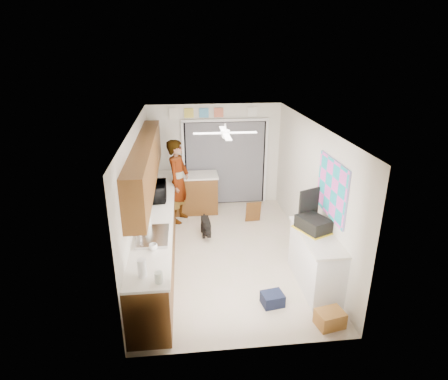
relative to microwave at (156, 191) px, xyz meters
name	(u,v)px	position (x,y,z in m)	size (l,w,h in m)	color
floor	(226,252)	(1.33, -0.58, -1.11)	(5.00, 5.00, 0.00)	beige
ceiling	(227,125)	(1.33, -0.58, 1.39)	(5.00, 5.00, 0.00)	white
wall_back	(215,155)	(1.33, 1.92, 0.14)	(3.20, 3.20, 0.00)	silver
wall_front	(250,268)	(1.33, -3.08, 0.14)	(3.20, 3.20, 0.00)	silver
wall_left	(138,196)	(-0.27, -0.58, 0.14)	(5.00, 5.00, 0.00)	silver
wall_right	(311,189)	(2.93, -0.58, 0.14)	(5.00, 5.00, 0.00)	silver
left_base_cabinets	(158,235)	(0.03, -0.58, -0.66)	(0.60, 4.80, 0.90)	brown
left_countertop	(157,212)	(0.04, -0.58, -0.19)	(0.62, 4.80, 0.04)	white
upper_cabinets	(146,163)	(-0.11, -0.38, 0.69)	(0.32, 4.00, 0.80)	brown
sink_basin	(153,237)	(0.04, -1.58, -0.15)	(0.50, 0.76, 0.06)	silver
faucet	(140,232)	(-0.15, -1.58, -0.06)	(0.03, 0.03, 0.22)	silver
peninsula_base	(196,194)	(0.83, 1.42, -0.66)	(1.00, 0.60, 0.90)	brown
peninsula_top	(196,175)	(0.83, 1.42, -0.19)	(1.04, 0.64, 0.04)	white
back_opening_recess	(225,163)	(1.58, 1.89, -0.06)	(2.00, 0.06, 2.10)	black
curtain_panel	(225,164)	(1.58, 1.85, -0.06)	(1.90, 0.03, 2.05)	slate
door_trim_left	(184,165)	(0.56, 1.86, -0.06)	(0.06, 0.04, 2.10)	white
door_trim_right	(266,162)	(2.60, 1.86, -0.06)	(0.06, 0.04, 2.10)	white
door_trim_head	(225,120)	(1.58, 1.86, 1.01)	(2.10, 0.04, 0.06)	white
header_frame_0	(189,113)	(0.73, 1.89, 1.19)	(0.22, 0.02, 0.22)	gold
header_frame_1	(204,113)	(1.08, 1.89, 1.19)	(0.22, 0.02, 0.22)	#4C9BCC
header_frame_2	(219,113)	(1.43, 1.89, 1.19)	(0.22, 0.02, 0.22)	#D36C4F
header_frame_4	(252,112)	(2.23, 1.89, 1.19)	(0.22, 0.02, 0.22)	white
route66_sign	(174,113)	(0.38, 1.89, 1.19)	(0.22, 0.02, 0.26)	silver
right_counter_base	(315,261)	(2.68, -1.78, -0.66)	(0.50, 1.40, 0.90)	white
right_counter_top	(317,236)	(2.67, -1.78, -0.19)	(0.54, 1.44, 0.04)	white
abstract_painting	(332,189)	(2.91, -1.58, 0.54)	(0.03, 1.15, 0.95)	#F65AD0
ceiling_fan	(225,133)	(1.33, -0.38, 1.21)	(1.14, 1.14, 0.24)	white
microwave	(156,191)	(0.00, 0.00, 0.00)	(0.61, 0.41, 0.34)	black
soap_bottle	(147,219)	(-0.06, -1.24, 0.00)	(0.13, 0.13, 0.34)	silver
cup	(153,247)	(0.08, -1.97, -0.12)	(0.12, 0.12, 0.10)	white
jar_a	(159,277)	(0.20, -2.81, -0.09)	(0.11, 0.11, 0.15)	silver
paper_towel_roll	(142,268)	(-0.02, -2.65, -0.04)	(0.12, 0.12, 0.25)	white
suitcase	(313,224)	(2.65, -1.61, -0.06)	(0.39, 0.52, 0.22)	black
suitcase_rim	(313,230)	(2.65, -1.61, -0.17)	(0.44, 0.58, 0.02)	yellow
suitcase_lid	(309,203)	(2.65, -1.32, 0.19)	(0.42, 0.03, 0.50)	black
cardboard_box	(330,319)	(2.58, -2.78, -0.99)	(0.39, 0.29, 0.24)	#B9803A
navy_crate	(272,299)	(1.87, -2.23, -1.01)	(0.33, 0.27, 0.20)	black
cabinet_door_panel	(253,212)	(2.09, 0.67, -0.85)	(0.34, 0.03, 0.52)	brown
man	(178,181)	(0.43, 0.97, -0.16)	(0.69, 0.45, 1.90)	white
dog	(206,226)	(0.98, 0.17, -0.90)	(0.23, 0.54, 0.42)	black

